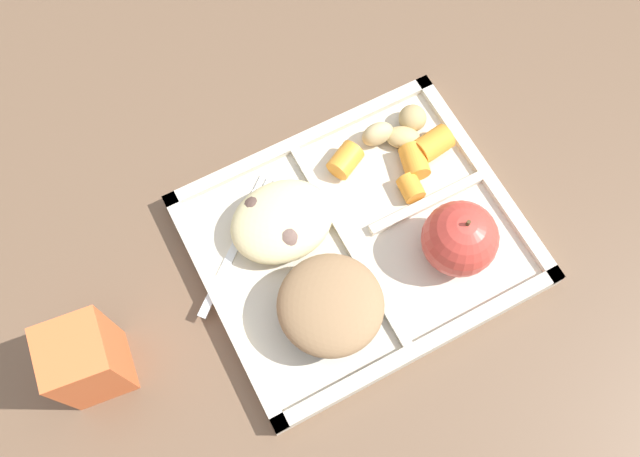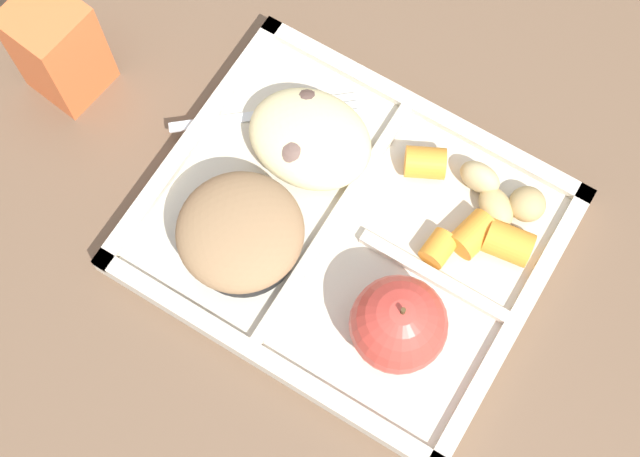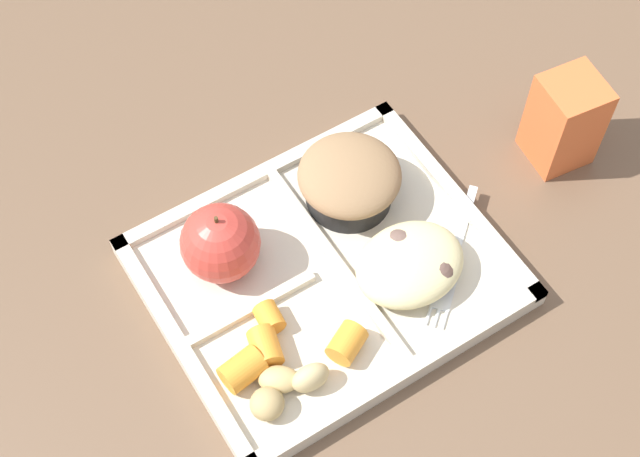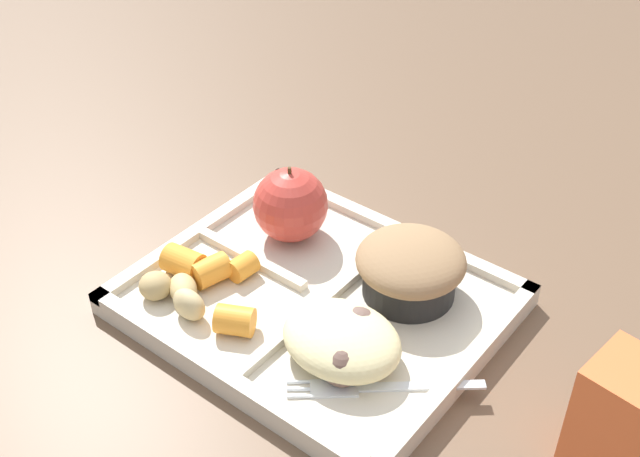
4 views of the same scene
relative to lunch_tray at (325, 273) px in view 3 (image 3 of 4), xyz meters
name	(u,v)px [view 3 (image 3 of 4)]	position (x,y,z in m)	size (l,w,h in m)	color
ground	(325,278)	(0.00, 0.00, -0.01)	(6.00, 6.00, 0.00)	brown
lunch_tray	(325,273)	(0.00, 0.00, 0.00)	(0.31, 0.26, 0.02)	beige
green_apple	(220,243)	(-0.07, 0.06, 0.04)	(0.07, 0.07, 0.08)	#C63D33
bran_muffin	(349,180)	(0.06, 0.06, 0.03)	(0.10, 0.10, 0.06)	black
carrot_slice_diagonal	(269,318)	(-0.07, -0.02, 0.02)	(0.02, 0.02, 0.02)	orange
carrot_slice_near_corner	(347,343)	(-0.03, -0.08, 0.02)	(0.03, 0.03, 0.03)	orange
carrot_slice_back	(243,369)	(-0.11, -0.05, 0.02)	(0.03, 0.03, 0.04)	orange
carrot_slice_small	(265,347)	(-0.09, -0.04, 0.02)	(0.03, 0.03, 0.03)	orange
potato_chunk_wedge	(310,378)	(-0.07, -0.09, 0.02)	(0.03, 0.02, 0.03)	tan
potato_chunk_small	(267,404)	(-0.11, -0.09, 0.02)	(0.03, 0.03, 0.02)	tan
potato_chunk_corner	(279,379)	(-0.09, -0.07, 0.02)	(0.02, 0.04, 0.02)	tan
egg_noodle_pile	(410,264)	(0.06, -0.04, 0.03)	(0.10, 0.08, 0.04)	beige
meatball_front	(400,248)	(0.06, -0.03, 0.02)	(0.04, 0.04, 0.04)	brown
meatball_side	(411,274)	(0.06, -0.05, 0.02)	(0.03, 0.03, 0.03)	brown
meatball_center	(421,264)	(0.07, -0.05, 0.02)	(0.04, 0.04, 0.04)	brown
meatball_back	(438,274)	(0.08, -0.06, 0.02)	(0.03, 0.03, 0.03)	brown
plastic_fork	(452,264)	(0.10, -0.06, 0.01)	(0.13, 0.11, 0.00)	silver
milk_carton	(566,122)	(0.27, 0.00, 0.04)	(0.06, 0.06, 0.10)	orange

